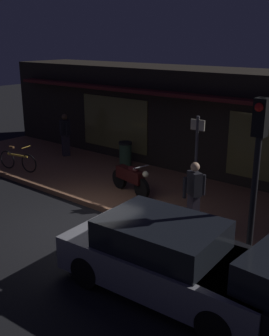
% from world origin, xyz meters
% --- Properties ---
extents(ground_plane, '(60.00, 60.00, 0.00)m').
position_xyz_m(ground_plane, '(0.00, 0.00, 0.00)').
color(ground_plane, black).
extents(sidewalk_slab, '(18.00, 4.00, 0.15)m').
position_xyz_m(sidewalk_slab, '(0.00, 3.00, 0.07)').
color(sidewalk_slab, brown).
rests_on(sidewalk_slab, ground_plane).
extents(storefront_building, '(18.00, 3.30, 3.60)m').
position_xyz_m(storefront_building, '(0.00, 6.39, 1.80)').
color(storefront_building, black).
rests_on(storefront_building, ground_plane).
extents(motorcycle, '(1.68, 0.65, 0.97)m').
position_xyz_m(motorcycle, '(-0.18, 2.34, 0.65)').
color(motorcycle, black).
rests_on(motorcycle, sidewalk_slab).
extents(bicycle_parked, '(1.64, 0.47, 0.91)m').
position_xyz_m(bicycle_parked, '(-4.69, 1.55, 0.51)').
color(bicycle_parked, black).
rests_on(bicycle_parked, sidewalk_slab).
extents(person_photographer, '(0.59, 0.44, 1.67)m').
position_xyz_m(person_photographer, '(-4.82, 3.90, 1.03)').
color(person_photographer, '#28232D').
rests_on(person_photographer, sidewalk_slab).
extents(person_bystander, '(0.44, 0.58, 1.67)m').
position_xyz_m(person_bystander, '(2.49, 1.52, 1.03)').
color(person_bystander, '#28232D').
rests_on(person_bystander, sidewalk_slab).
extents(sign_post, '(0.44, 0.09, 2.40)m').
position_xyz_m(sign_post, '(1.46, 3.30, 1.51)').
color(sign_post, '#47474C').
rests_on(sign_post, sidewalk_slab).
extents(trash_bin, '(0.48, 0.48, 0.93)m').
position_xyz_m(trash_bin, '(-2.03, 4.26, 0.62)').
color(trash_bin, '#2D4C33').
rests_on(trash_bin, sidewalk_slab).
extents(traffic_light_pole, '(0.24, 0.33, 3.60)m').
position_xyz_m(traffic_light_pole, '(4.37, 0.54, 2.48)').
color(traffic_light_pole, black).
rests_on(traffic_light_pole, ground_plane).
extents(parked_car_near, '(4.19, 1.99, 1.42)m').
position_xyz_m(parked_car_near, '(3.38, -0.91, 0.70)').
color(parked_car_near, black).
rests_on(parked_car_near, ground_plane).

